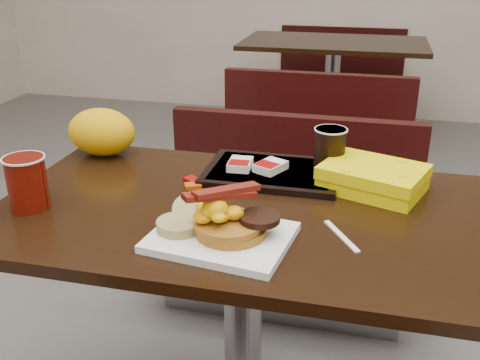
% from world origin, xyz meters
% --- Properties ---
extents(table_near, '(1.20, 0.70, 0.75)m').
position_xyz_m(table_near, '(0.00, 0.00, 0.38)').
color(table_near, black).
rests_on(table_near, floor).
extents(bench_near_n, '(1.00, 0.46, 0.72)m').
position_xyz_m(bench_near_n, '(0.00, 0.70, 0.36)').
color(bench_near_n, black).
rests_on(bench_near_n, floor).
extents(table_far, '(1.20, 0.70, 0.75)m').
position_xyz_m(table_far, '(0.00, 2.60, 0.38)').
color(table_far, black).
rests_on(table_far, floor).
extents(bench_far_s, '(1.00, 0.46, 0.72)m').
position_xyz_m(bench_far_s, '(0.00, 1.90, 0.36)').
color(bench_far_s, black).
rests_on(bench_far_s, floor).
extents(bench_far_n, '(1.00, 0.46, 0.72)m').
position_xyz_m(bench_far_n, '(0.00, 3.30, 0.36)').
color(bench_far_n, black).
rests_on(bench_far_n, floor).
extents(platter, '(0.32, 0.26, 0.02)m').
position_xyz_m(platter, '(-0.01, -0.17, 0.76)').
color(platter, white).
rests_on(platter, table_near).
extents(pancake_stack, '(0.17, 0.17, 0.03)m').
position_xyz_m(pancake_stack, '(0.01, -0.16, 0.78)').
color(pancake_stack, '#9A5319').
rests_on(pancake_stack, platter).
extents(sausage_patty, '(0.10, 0.10, 0.01)m').
position_xyz_m(sausage_patty, '(0.07, -0.15, 0.81)').
color(sausage_patty, black).
rests_on(sausage_patty, pancake_stack).
extents(scrambled_eggs, '(0.12, 0.11, 0.05)m').
position_xyz_m(scrambled_eggs, '(-0.02, -0.18, 0.82)').
color(scrambled_eggs, yellow).
rests_on(scrambled_eggs, pancake_stack).
extents(bacon_strips, '(0.17, 0.16, 0.01)m').
position_xyz_m(bacon_strips, '(-0.01, -0.16, 0.86)').
color(bacon_strips, '#450904').
rests_on(bacon_strips, scrambled_eggs).
extents(muffin_bottom, '(0.10, 0.10, 0.02)m').
position_xyz_m(muffin_bottom, '(-0.10, -0.17, 0.78)').
color(muffin_bottom, tan).
rests_on(muffin_bottom, platter).
extents(muffin_top, '(0.10, 0.10, 0.06)m').
position_xyz_m(muffin_top, '(-0.09, -0.11, 0.79)').
color(muffin_top, tan).
rests_on(muffin_top, platter).
extents(coffee_cup_near, '(0.12, 0.12, 0.13)m').
position_xyz_m(coffee_cup_near, '(-0.50, -0.12, 0.81)').
color(coffee_cup_near, maroon).
rests_on(coffee_cup_near, table_near).
extents(fork, '(0.12, 0.06, 0.00)m').
position_xyz_m(fork, '(-0.14, -0.10, 0.75)').
color(fork, white).
rests_on(fork, table_near).
extents(knife, '(0.09, 0.13, 0.00)m').
position_xyz_m(knife, '(0.24, -0.09, 0.75)').
color(knife, white).
rests_on(knife, table_near).
extents(condiment_syrup, '(0.05, 0.05, 0.01)m').
position_xyz_m(condiment_syrup, '(-0.16, 0.09, 0.76)').
color(condiment_syrup, '#BB4108').
rests_on(condiment_syrup, table_near).
extents(condiment_ketchup, '(0.05, 0.05, 0.01)m').
position_xyz_m(condiment_ketchup, '(-0.17, 0.12, 0.76)').
color(condiment_ketchup, '#8C0504').
rests_on(condiment_ketchup, table_near).
extents(tray, '(0.36, 0.26, 0.02)m').
position_xyz_m(tray, '(0.03, 0.22, 0.76)').
color(tray, black).
rests_on(tray, table_near).
extents(hashbrown_sleeve_left, '(0.06, 0.09, 0.02)m').
position_xyz_m(hashbrown_sleeve_left, '(-0.06, 0.21, 0.78)').
color(hashbrown_sleeve_left, silver).
rests_on(hashbrown_sleeve_left, tray).
extents(hashbrown_sleeve_right, '(0.09, 0.10, 0.02)m').
position_xyz_m(hashbrown_sleeve_right, '(0.03, 0.21, 0.78)').
color(hashbrown_sleeve_right, silver).
rests_on(hashbrown_sleeve_right, tray).
extents(coffee_cup_far, '(0.10, 0.10, 0.12)m').
position_xyz_m(coffee_cup_far, '(0.18, 0.26, 0.82)').
color(coffee_cup_far, black).
rests_on(coffee_cup_far, tray).
extents(clamshell, '(0.30, 0.26, 0.07)m').
position_xyz_m(clamshell, '(0.30, 0.18, 0.78)').
color(clamshell, yellow).
rests_on(clamshell, table_near).
extents(paper_bag, '(0.22, 0.17, 0.14)m').
position_xyz_m(paper_bag, '(-0.50, 0.26, 0.82)').
color(paper_bag, orange).
rests_on(paper_bag, table_near).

